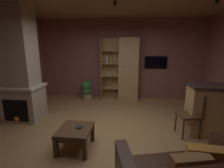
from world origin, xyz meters
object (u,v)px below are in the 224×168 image
at_px(coffee_table, 75,133).
at_px(table_book_0, 79,127).
at_px(stone_fireplace, 20,71).
at_px(wall_mounted_tv, 156,62).
at_px(bookshelf_cabinet, 126,70).
at_px(potted_floor_plant, 87,90).
at_px(dining_chair, 193,112).

height_order(coffee_table, table_book_0, table_book_0).
relative_size(stone_fireplace, wall_mounted_tv, 3.66).
xyz_separation_m(stone_fireplace, bookshelf_cabinet, (2.56, 1.97, -0.20)).
xyz_separation_m(stone_fireplace, potted_floor_plant, (1.19, 1.75, -0.90)).
xyz_separation_m(potted_floor_plant, wall_mounted_tv, (2.38, 0.43, 0.95)).
bearing_deg(potted_floor_plant, table_book_0, -77.28).
bearing_deg(bookshelf_cabinet, wall_mounted_tv, 11.74).
relative_size(bookshelf_cabinet, table_book_0, 18.26).
relative_size(coffee_table, table_book_0, 5.51).
bearing_deg(dining_chair, stone_fireplace, 175.26).
height_order(bookshelf_cabinet, potted_floor_plant, bookshelf_cabinet).
height_order(stone_fireplace, coffee_table, stone_fireplace).
height_order(bookshelf_cabinet, coffee_table, bookshelf_cabinet).
distance_m(dining_chair, potted_floor_plant, 3.55).
bearing_deg(table_book_0, potted_floor_plant, 102.72).
bearing_deg(potted_floor_plant, wall_mounted_tv, 10.23).
xyz_separation_m(bookshelf_cabinet, table_book_0, (-0.73, -3.06, -0.64)).
relative_size(table_book_0, wall_mounted_tv, 0.15).
bearing_deg(potted_floor_plant, bookshelf_cabinet, 9.10).
height_order(coffee_table, dining_chair, dining_chair).
distance_m(coffee_table, table_book_0, 0.12).
xyz_separation_m(bookshelf_cabinet, wall_mounted_tv, (1.01, 0.21, 0.25)).
xyz_separation_m(dining_chair, wall_mounted_tv, (-0.49, 2.52, 0.78)).
relative_size(stone_fireplace, coffee_table, 4.33).
relative_size(bookshelf_cabinet, wall_mounted_tv, 2.80).
height_order(dining_chair, potted_floor_plant, dining_chair).
bearing_deg(bookshelf_cabinet, table_book_0, -103.41).
bearing_deg(stone_fireplace, potted_floor_plant, 55.78).
xyz_separation_m(bookshelf_cabinet, coffee_table, (-0.80, -3.08, -0.74)).
bearing_deg(bookshelf_cabinet, dining_chair, -56.92).
relative_size(dining_chair, wall_mounted_tv, 1.20).
distance_m(stone_fireplace, coffee_table, 2.28).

